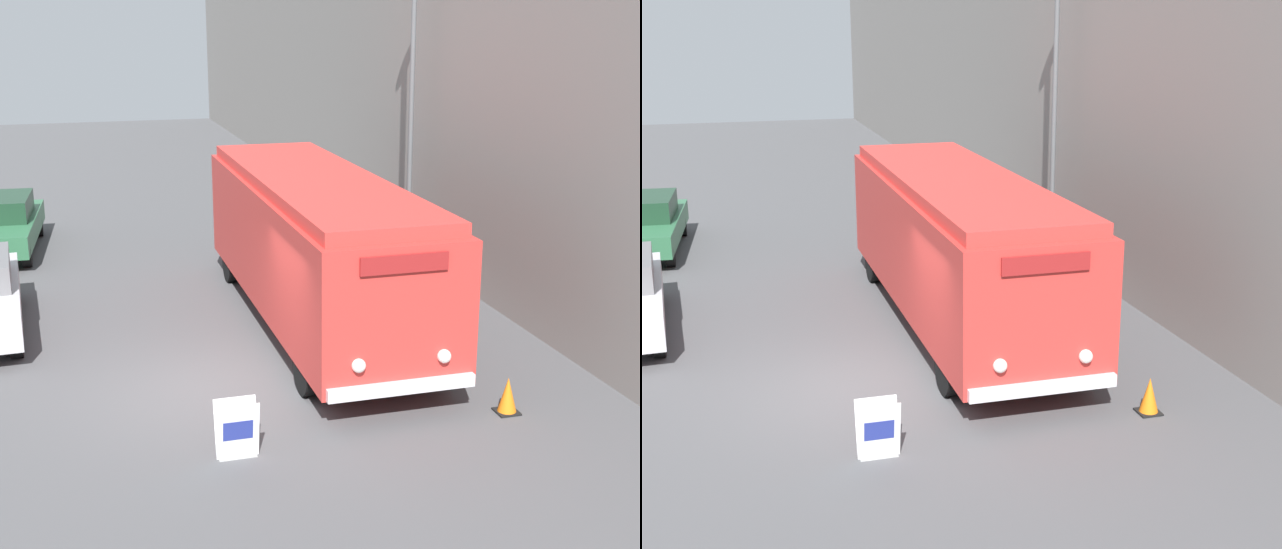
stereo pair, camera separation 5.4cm
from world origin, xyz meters
The scene contains 7 objects.
ground_plane centered at (0.00, 0.00, 0.00)m, with size 80.00×80.00×0.00m, color #4C4C4F.
building_wall_right centered at (6.71, 10.00, 4.03)m, with size 0.30×60.00×8.05m.
vintage_bus centered at (2.63, 2.75, 1.72)m, with size 2.53×9.71×3.04m.
sign_board centered at (-0.02, -2.47, 0.42)m, with size 0.61×0.33×0.87m.
streetlamp centered at (5.94, 6.07, 4.61)m, with size 0.36×0.36×7.23m.
parked_car_mid centered at (-3.85, 10.51, 0.76)m, with size 2.24×4.81×1.48m.
traffic_cone centered at (4.38, -2.21, 0.29)m, with size 0.36×0.36×0.59m.
Camera 2 is at (-2.03, -13.85, 6.10)m, focal length 50.00 mm.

